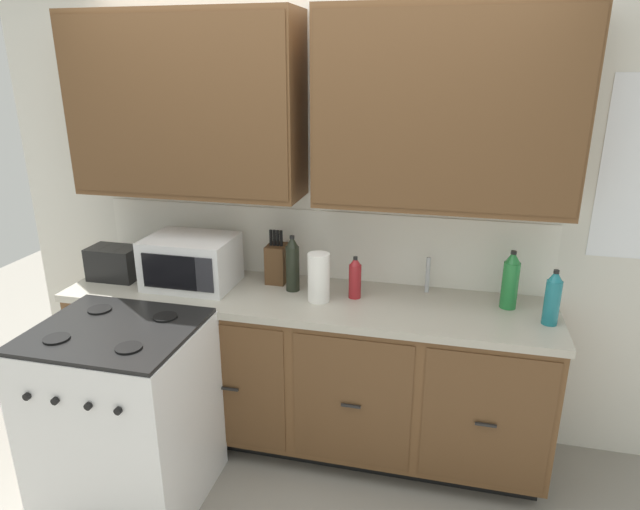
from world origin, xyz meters
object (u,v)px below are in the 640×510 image
(bottle_teal, at_px, (553,298))
(toaster, at_px, (114,263))
(stove_range, at_px, (125,414))
(knife_block, at_px, (277,263))
(bottle_green, at_px, (510,280))
(bottle_dark, at_px, (293,264))
(paper_towel_roll, at_px, (319,277))
(bottle_red, at_px, (355,278))
(microwave, at_px, (191,261))

(bottle_teal, bearing_deg, toaster, 179.01)
(stove_range, distance_m, bottle_teal, 2.15)
(knife_block, height_order, bottle_green, knife_block)
(stove_range, height_order, bottle_dark, bottle_dark)
(knife_block, bearing_deg, stove_range, -124.57)
(paper_towel_roll, xyz_separation_m, bottle_red, (0.18, 0.08, -0.02))
(stove_range, height_order, knife_block, knife_block)
(bottle_dark, bearing_deg, stove_range, -134.03)
(microwave, bearing_deg, paper_towel_roll, -3.46)
(knife_block, xyz_separation_m, bottle_dark, (0.12, -0.10, 0.04))
(toaster, distance_m, paper_towel_roll, 1.23)
(stove_range, xyz_separation_m, microwave, (0.10, 0.63, 0.59))
(microwave, distance_m, bottle_red, 0.93)
(microwave, xyz_separation_m, bottle_teal, (1.89, -0.06, -0.01))
(stove_range, xyz_separation_m, bottle_dark, (0.67, 0.69, 0.60))
(paper_towel_roll, distance_m, bottle_red, 0.20)
(bottle_red, bearing_deg, bottle_teal, -5.53)
(microwave, bearing_deg, bottle_teal, -1.67)
(bottle_red, relative_size, bottle_dark, 0.73)
(bottle_teal, bearing_deg, knife_block, 171.44)
(bottle_red, bearing_deg, microwave, -177.60)
(bottle_green, bearing_deg, bottle_dark, -178.07)
(microwave, bearing_deg, knife_block, 19.71)
(toaster, height_order, bottle_red, bottle_red)
(bottle_teal, bearing_deg, bottle_red, 174.47)
(stove_range, relative_size, bottle_green, 3.11)
(bottle_green, xyz_separation_m, bottle_teal, (0.18, -0.15, -0.01))
(bottle_red, distance_m, bottle_green, 0.79)
(bottle_red, bearing_deg, knife_block, 165.38)
(knife_block, relative_size, bottle_dark, 0.99)
(knife_block, xyz_separation_m, bottle_red, (0.47, -0.12, -0.00))
(toaster, bearing_deg, knife_block, 10.67)
(paper_towel_roll, bearing_deg, stove_range, -145.09)
(knife_block, distance_m, bottle_red, 0.49)
(stove_range, distance_m, bottle_red, 1.34)
(microwave, distance_m, bottle_teal, 1.89)
(paper_towel_roll, bearing_deg, microwave, 176.54)
(stove_range, xyz_separation_m, bottle_teal, (1.99, 0.58, 0.58))
(paper_towel_roll, distance_m, bottle_dark, 0.20)
(knife_block, bearing_deg, microwave, -160.29)
(toaster, distance_m, bottle_dark, 1.06)
(microwave, distance_m, toaster, 0.48)
(bottle_teal, bearing_deg, paper_towel_roll, 179.50)
(knife_block, relative_size, paper_towel_roll, 1.19)
(bottle_dark, bearing_deg, toaster, -176.02)
(knife_block, height_order, bottle_red, knife_block)
(microwave, relative_size, knife_block, 1.55)
(stove_range, height_order, bottle_teal, bottle_teal)
(stove_range, relative_size, bottle_red, 4.12)
(knife_block, bearing_deg, toaster, -169.33)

